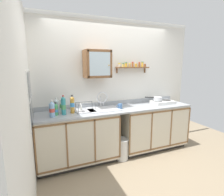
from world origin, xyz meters
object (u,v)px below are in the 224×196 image
Objects in this scene: wall_cabinet at (97,64)px; hot_plate_stove at (163,102)px; bottle_soda_green_2 at (56,109)px; bottle_water_clear_1 at (56,106)px; bottle_detergent_teal_4 at (64,106)px; saucepan at (158,99)px; dish_rack at (85,110)px; mug at (120,106)px; bottle_water_blue_5 at (52,109)px; bottle_juice_amber_0 at (72,105)px; bottle_opaque_white_3 at (62,105)px; trash_bin at (122,149)px; sink at (103,110)px.

hot_plate_stove is at bearing -6.72° from wall_cabinet.
hot_plate_stove is 2.16m from bottle_soda_green_2.
bottle_detergent_teal_4 is (0.10, -0.17, 0.03)m from bottle_water_clear_1.
saucepan is 1.56m from dish_rack.
bottle_soda_green_2 is 0.65× the size of dish_rack.
mug is (1.12, -0.16, -0.07)m from bottle_water_clear_1.
bottle_water_blue_5 is 0.55× the size of wall_cabinet.
bottle_opaque_white_3 is at bearing 155.17° from bottle_juice_amber_0.
wall_cabinet is at bearing 133.81° from trash_bin.
hot_plate_stove is 1.41× the size of dish_rack.
bottle_water_clear_1 reaches higher than saucepan.
saucepan is 2.11m from bottle_water_blue_5.
hot_plate_stove is 1.60× the size of bottle_opaque_white_3.
saucepan is at bearing -2.93° from bottle_water_clear_1.
dish_rack is (-1.67, 0.01, -0.01)m from hot_plate_stove.
mug is (1.21, 0.07, -0.08)m from bottle_water_blue_5.
bottle_juice_amber_0 is 1.46× the size of bottle_soda_green_2.
bottle_water_clear_1 is (-0.82, 0.08, 0.14)m from sink.
sink is 0.80m from trash_bin.
bottle_water_blue_5 is at bearing -162.47° from bottle_juice_amber_0.
saucepan is at bearing 0.88° from bottle_juice_amber_0.
wall_cabinet reaches higher than dish_rack.
bottle_juice_amber_0 is at bearing -27.78° from bottle_water_clear_1.
trash_bin is at bearing -169.16° from hot_plate_stove.
saucepan reaches higher than mug.
mug is at bearing -5.96° from bottle_opaque_white_3.
bottle_detergent_teal_4 is at bearing -164.81° from bottle_juice_amber_0.
bottle_water_clear_1 is 0.81× the size of bottle_detergent_teal_4.
trash_bin is at bearing -15.02° from bottle_opaque_white_3.
bottle_water_clear_1 is 1.14m from mug.
bottle_water_clear_1 is 1.42m from trash_bin.
trash_bin is at bearing -46.19° from wall_cabinet.
bottle_detergent_teal_4 is 1.19× the size of bottle_water_blue_5.
bottle_soda_green_2 is 0.79× the size of bottle_water_blue_5.
bottle_opaque_white_3 reaches higher than hot_plate_stove.
sink reaches higher than mug.
bottle_water_clear_1 reaches higher than dish_rack.
dish_rack is at bearing 7.33° from bottle_detergent_teal_4.
mug is at bearing -176.09° from saucepan.
wall_cabinet reaches higher than trash_bin.
bottle_water_blue_5 is (-2.22, -0.11, 0.09)m from hot_plate_stove.
bottle_juice_amber_0 is at bearing 15.19° from bottle_detergent_teal_4.
sink is 1.78× the size of bottle_detergent_teal_4.
wall_cabinet is at bearing 13.20° from bottle_soda_green_2.
saucepan is 1.27m from trash_bin.
bottle_detergent_teal_4 reaches higher than bottle_soda_green_2.
bottle_juice_amber_0 is at bearing -178.32° from dish_rack.
mug is (1.02, 0.01, -0.10)m from bottle_detergent_teal_4.
bottle_water_blue_5 is at bearing -134.27° from bottle_opaque_white_3.
bottle_juice_amber_0 reaches higher than bottle_soda_green_2.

